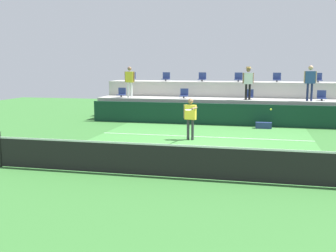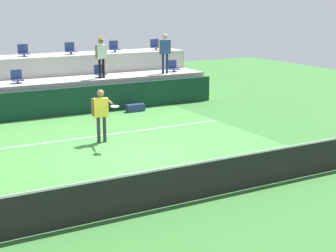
{
  "view_description": "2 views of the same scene",
  "coord_description": "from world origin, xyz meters",
  "px_view_note": "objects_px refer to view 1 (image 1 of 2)",
  "views": [
    {
      "loc": [
        2.29,
        -14.17,
        2.99
      ],
      "look_at": [
        -0.74,
        -1.07,
        0.96
      ],
      "focal_mm": 42.53,
      "sensor_mm": 36.0,
      "label": 1
    },
    {
      "loc": [
        -6.05,
        -12.97,
        4.33
      ],
      "look_at": [
        0.33,
        -1.38,
        1.09
      ],
      "focal_mm": 53.73,
      "sensor_mm": 36.0,
      "label": 2
    }
  ],
  "objects_px": {
    "stadium_chair_upper_left": "(166,77)",
    "stadium_chair_upper_right": "(277,78)",
    "stadium_chair_upper_far_right": "(318,78)",
    "tennis_player": "(190,115)",
    "stadium_chair_lower_right": "(249,95)",
    "spectator_with_hat": "(248,80)",
    "spectator_in_white": "(310,79)",
    "stadium_chair_upper_far_left": "(132,77)",
    "stadium_chair_lower_far_right": "(322,96)",
    "stadium_chair_upper_mid_left": "(202,78)",
    "stadium_chair_lower_far_left": "(122,93)",
    "equipment_bag": "(264,125)",
    "tennis_ball": "(271,109)",
    "spectator_in_grey": "(130,79)",
    "stadium_chair_upper_mid_right": "(238,78)",
    "stadium_chair_lower_left": "(184,94)"
  },
  "relations": [
    {
      "from": "stadium_chair_lower_left",
      "to": "stadium_chair_upper_mid_right",
      "type": "relative_size",
      "value": 1.0
    },
    {
      "from": "tennis_player",
      "to": "spectator_in_grey",
      "type": "relative_size",
      "value": 1.0
    },
    {
      "from": "stadium_chair_upper_mid_left",
      "to": "spectator_in_grey",
      "type": "xyz_separation_m",
      "value": [
        -3.72,
        -2.18,
        -0.03
      ]
    },
    {
      "from": "stadium_chair_lower_right",
      "to": "spectator_with_hat",
      "type": "bearing_deg",
      "value": -99.52
    },
    {
      "from": "stadium_chair_lower_far_left",
      "to": "stadium_chair_upper_mid_left",
      "type": "height_order",
      "value": "stadium_chair_upper_mid_left"
    },
    {
      "from": "stadium_chair_lower_right",
      "to": "stadium_chair_lower_far_right",
      "type": "height_order",
      "value": "same"
    },
    {
      "from": "stadium_chair_upper_mid_right",
      "to": "stadium_chair_lower_far_left",
      "type": "bearing_deg",
      "value": -164.35
    },
    {
      "from": "stadium_chair_upper_mid_left",
      "to": "spectator_with_hat",
      "type": "xyz_separation_m",
      "value": [
        2.7,
        -2.18,
        -0.02
      ]
    },
    {
      "from": "stadium_chair_lower_left",
      "to": "stadium_chair_upper_left",
      "type": "bearing_deg",
      "value": 128.68
    },
    {
      "from": "stadium_chair_upper_mid_right",
      "to": "stadium_chair_upper_right",
      "type": "xyz_separation_m",
      "value": [
        2.13,
        0.0,
        0.0
      ]
    },
    {
      "from": "stadium_chair_upper_left",
      "to": "stadium_chair_upper_mid_right",
      "type": "xyz_separation_m",
      "value": [
        4.26,
        0.0,
        0.0
      ]
    },
    {
      "from": "stadium_chair_upper_far_left",
      "to": "stadium_chair_upper_mid_left",
      "type": "height_order",
      "value": "same"
    },
    {
      "from": "stadium_chair_lower_far_left",
      "to": "equipment_bag",
      "type": "bearing_deg",
      "value": -13.38
    },
    {
      "from": "spectator_with_hat",
      "to": "spectator_in_white",
      "type": "height_order",
      "value": "spectator_in_white"
    },
    {
      "from": "stadium_chair_lower_far_left",
      "to": "stadium_chair_upper_mid_right",
      "type": "xyz_separation_m",
      "value": [
        6.43,
        1.8,
        0.85
      ]
    },
    {
      "from": "stadium_chair_upper_left",
      "to": "spectator_in_grey",
      "type": "relative_size",
      "value": 0.3
    },
    {
      "from": "stadium_chair_upper_far_left",
      "to": "stadium_chair_upper_right",
      "type": "relative_size",
      "value": 1.0
    },
    {
      "from": "stadium_chair_lower_far_right",
      "to": "stadium_chair_upper_far_right",
      "type": "distance_m",
      "value": 1.99
    },
    {
      "from": "stadium_chair_upper_mid_left",
      "to": "stadium_chair_upper_far_right",
      "type": "xyz_separation_m",
      "value": [
        6.39,
        0.0,
        0.0
      ]
    },
    {
      "from": "stadium_chair_lower_far_right",
      "to": "tennis_player",
      "type": "relative_size",
      "value": 0.3
    },
    {
      "from": "tennis_player",
      "to": "stadium_chair_upper_left",
      "type": "bearing_deg",
      "value": 110.43
    },
    {
      "from": "stadium_chair_upper_left",
      "to": "tennis_player",
      "type": "xyz_separation_m",
      "value": [
        2.77,
        -7.45,
        -1.27
      ]
    },
    {
      "from": "stadium_chair_lower_right",
      "to": "stadium_chair_upper_mid_left",
      "type": "xyz_separation_m",
      "value": [
        -2.76,
        1.8,
        0.85
      ]
    },
    {
      "from": "tennis_player",
      "to": "stadium_chair_lower_right",
      "type": "bearing_deg",
      "value": 69.02
    },
    {
      "from": "stadium_chair_upper_left",
      "to": "stadium_chair_upper_mid_right",
      "type": "relative_size",
      "value": 1.0
    },
    {
      "from": "stadium_chair_lower_right",
      "to": "stadium_chair_upper_right",
      "type": "height_order",
      "value": "stadium_chair_upper_right"
    },
    {
      "from": "stadium_chair_lower_left",
      "to": "spectator_with_hat",
      "type": "height_order",
      "value": "spectator_with_hat"
    },
    {
      "from": "stadium_chair_upper_mid_right",
      "to": "stadium_chair_upper_right",
      "type": "relative_size",
      "value": 1.0
    },
    {
      "from": "stadium_chair_upper_far_left",
      "to": "stadium_chair_upper_right",
      "type": "distance_m",
      "value": 8.54
    },
    {
      "from": "stadium_chair_lower_far_right",
      "to": "spectator_with_hat",
      "type": "bearing_deg",
      "value": -174.04
    },
    {
      "from": "tennis_player",
      "to": "equipment_bag",
      "type": "height_order",
      "value": "tennis_player"
    },
    {
      "from": "stadium_chair_upper_mid_left",
      "to": "spectator_in_grey",
      "type": "bearing_deg",
      "value": -149.58
    },
    {
      "from": "stadium_chair_upper_left",
      "to": "equipment_bag",
      "type": "distance_m",
      "value": 7.13
    },
    {
      "from": "stadium_chair_upper_far_left",
      "to": "spectator_with_hat",
      "type": "relative_size",
      "value": 0.3
    },
    {
      "from": "stadium_chair_lower_far_right",
      "to": "stadium_chair_upper_mid_left",
      "type": "xyz_separation_m",
      "value": [
        -6.38,
        1.8,
        0.85
      ]
    },
    {
      "from": "stadium_chair_upper_left",
      "to": "stadium_chair_upper_right",
      "type": "bearing_deg",
      "value": 0.0
    },
    {
      "from": "stadium_chair_lower_far_right",
      "to": "stadium_chair_upper_far_right",
      "type": "relative_size",
      "value": 1.0
    },
    {
      "from": "stadium_chair_lower_far_left",
      "to": "tennis_ball",
      "type": "relative_size",
      "value": 7.65
    },
    {
      "from": "spectator_with_hat",
      "to": "stadium_chair_lower_far_left",
      "type": "bearing_deg",
      "value": 176.88
    },
    {
      "from": "spectator_with_hat",
      "to": "spectator_in_white",
      "type": "distance_m",
      "value": 3.04
    },
    {
      "from": "stadium_chair_lower_left",
      "to": "stadium_chair_lower_far_right",
      "type": "distance_m",
      "value": 7.11
    },
    {
      "from": "stadium_chair_upper_far_right",
      "to": "spectator_in_grey",
      "type": "xyz_separation_m",
      "value": [
        -10.11,
        -2.18,
        -0.03
      ]
    },
    {
      "from": "spectator_with_hat",
      "to": "spectator_in_white",
      "type": "relative_size",
      "value": 0.97
    },
    {
      "from": "stadium_chair_upper_right",
      "to": "stadium_chair_upper_mid_left",
      "type": "bearing_deg",
      "value": 180.0
    },
    {
      "from": "stadium_chair_lower_right",
      "to": "stadium_chair_upper_far_right",
      "type": "relative_size",
      "value": 1.0
    },
    {
      "from": "stadium_chair_upper_right",
      "to": "spectator_with_hat",
      "type": "distance_m",
      "value": 2.66
    },
    {
      "from": "tennis_ball",
      "to": "equipment_bag",
      "type": "relative_size",
      "value": 0.09
    },
    {
      "from": "spectator_with_hat",
      "to": "stadium_chair_lower_right",
      "type": "bearing_deg",
      "value": 80.48
    },
    {
      "from": "stadium_chair_upper_far_right",
      "to": "tennis_player",
      "type": "xyz_separation_m",
      "value": [
        -5.79,
        -7.45,
        -1.27
      ]
    },
    {
      "from": "stadium_chair_upper_left",
      "to": "stadium_chair_upper_right",
      "type": "relative_size",
      "value": 1.0
    }
  ]
}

